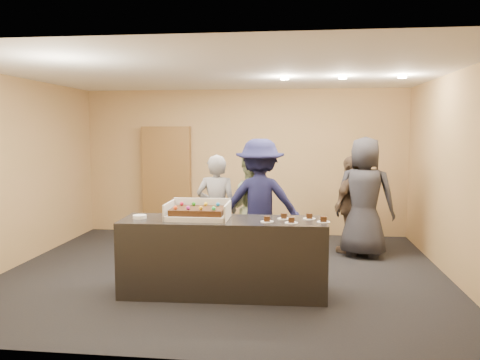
{
  "coord_description": "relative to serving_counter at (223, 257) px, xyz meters",
  "views": [
    {
      "loc": [
        0.95,
        -6.21,
        1.94
      ],
      "look_at": [
        0.22,
        0.0,
        1.28
      ],
      "focal_mm": 35.0,
      "sensor_mm": 36.0,
      "label": 1
    }
  ],
  "objects": [
    {
      "name": "serving_counter",
      "position": [
        0.0,
        0.0,
        0.0
      ],
      "size": [
        2.42,
        0.79,
        0.9
      ],
      "primitive_type": "cube",
      "rotation": [
        0.0,
        0.0,
        0.04
      ],
      "color": "black",
      "rests_on": "floor"
    },
    {
      "name": "slice_b",
      "position": [
        0.71,
        0.11,
        0.47
      ],
      "size": [
        0.15,
        0.15,
        0.07
      ],
      "color": "white",
      "rests_on": "serving_counter"
    },
    {
      "name": "person_dark_suit",
      "position": [
        1.9,
        1.91,
        0.48
      ],
      "size": [
        1.04,
        0.83,
        1.85
      ],
      "primitive_type": "imported",
      "rotation": [
        0.0,
        0.0,
        2.85
      ],
      "color": "#29282E",
      "rests_on": "floor"
    },
    {
      "name": "slice_a",
      "position": [
        0.52,
        -0.1,
        0.47
      ],
      "size": [
        0.15,
        0.15,
        0.07
      ],
      "color": "white",
      "rests_on": "serving_counter"
    },
    {
      "name": "room",
      "position": [
        -0.12,
        0.85,
        0.9
      ],
      "size": [
        6.04,
        6.0,
        2.7
      ],
      "color": "black",
      "rests_on": "ground"
    },
    {
      "name": "slice_e",
      "position": [
        1.16,
        -0.04,
        0.47
      ],
      "size": [
        0.15,
        0.15,
        0.07
      ],
      "color": "white",
      "rests_on": "serving_counter"
    },
    {
      "name": "cake_box",
      "position": [
        -0.3,
        0.03,
        0.5
      ],
      "size": [
        0.72,
        0.5,
        0.21
      ],
      "color": "white",
      "rests_on": "serving_counter"
    },
    {
      "name": "storage_cabinet",
      "position": [
        -1.58,
        3.26,
        0.56
      ],
      "size": [
        0.92,
        0.15,
        2.02
      ],
      "primitive_type": "cube",
      "color": "brown",
      "rests_on": "floor"
    },
    {
      "name": "person_sage_man",
      "position": [
        0.17,
        1.41,
        0.37
      ],
      "size": [
        0.87,
        0.72,
        1.64
      ],
      "primitive_type": "imported",
      "rotation": [
        0.0,
        0.0,
        3.28
      ],
      "color": "#A0AF7E",
      "rests_on": "floor"
    },
    {
      "name": "person_brown_extra",
      "position": [
        1.73,
        2.14,
        0.32
      ],
      "size": [
        0.84,
        0.95,
        1.54
      ],
      "primitive_type": "imported",
      "rotation": [
        0.0,
        0.0,
        4.08
      ],
      "color": "brown",
      "rests_on": "floor"
    },
    {
      "name": "slice_d",
      "position": [
        1.01,
        0.13,
        0.47
      ],
      "size": [
        0.15,
        0.15,
        0.07
      ],
      "color": "white",
      "rests_on": "serving_counter"
    },
    {
      "name": "ceiling_spotlights",
      "position": [
        1.48,
        1.35,
        2.22
      ],
      "size": [
        1.72,
        0.12,
        0.03
      ],
      "color": "#FFEAC6",
      "rests_on": "ceiling"
    },
    {
      "name": "slice_c",
      "position": [
        0.8,
        -0.14,
        0.47
      ],
      "size": [
        0.15,
        0.15,
        0.07
      ],
      "color": "white",
      "rests_on": "serving_counter"
    },
    {
      "name": "person_server_grey",
      "position": [
        -0.27,
        1.16,
        0.35
      ],
      "size": [
        0.59,
        0.4,
        1.6
      ],
      "primitive_type": "imported",
      "rotation": [
        0.0,
        0.0,
        3.12
      ],
      "color": "gray",
      "rests_on": "floor"
    },
    {
      "name": "sheet_cake",
      "position": [
        -0.3,
        -0.0,
        0.55
      ],
      "size": [
        0.62,
        0.43,
        0.12
      ],
      "color": "black",
      "rests_on": "cake_box"
    },
    {
      "name": "person_navy_man",
      "position": [
        0.34,
        1.23,
        0.46
      ],
      "size": [
        1.23,
        0.76,
        1.83
      ],
      "primitive_type": "imported",
      "rotation": [
        0.0,
        0.0,
        3.21
      ],
      "color": "#171940",
      "rests_on": "floor"
    },
    {
      "name": "plate_stack",
      "position": [
        -1.0,
        -0.05,
        0.47
      ],
      "size": [
        0.16,
        0.16,
        0.04
      ],
      "primitive_type": "cylinder",
      "color": "white",
      "rests_on": "serving_counter"
    }
  ]
}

